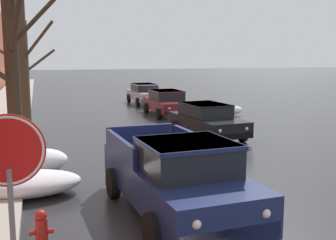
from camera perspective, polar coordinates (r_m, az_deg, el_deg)
The scene contains 12 objects.
snow_bank_near_corner_left at distance 10.82m, azimuth -18.77°, elevation -8.34°, with size 2.62×1.48×0.59m.
snow_bank_along_left_kerb at distance 23.32m, azimuth 6.80°, elevation 1.30°, with size 2.92×1.01×0.74m.
snow_bank_mid_block_left at distance 12.74m, azimuth -17.15°, elevation -5.43°, with size 1.62×1.14×0.70m.
bare_tree_second_along_sidewalk at distance 10.63m, azimuth -20.69°, elevation 7.28°, with size 2.35×3.27×6.05m.
bare_tree_mid_block at distance 18.73m, azimuth -19.52°, elevation 9.40°, with size 2.84×2.44×7.13m.
bare_tree_far_down_block at distance 21.99m, azimuth -19.18°, elevation 6.50°, with size 3.49×2.09×5.10m.
pickup_truck_darkblue_approaching_near_lane at distance 8.82m, azimuth 1.09°, elevation -7.75°, with size 2.39×5.21×1.76m.
sedan_black_parked_kerbside_close at distance 17.29m, azimuth 5.35°, elevation 0.04°, with size 2.28×4.28×1.42m.
sedan_maroon_parked_kerbside_mid at distance 23.73m, azimuth -0.12°, elevation 2.49°, with size 2.00×4.41×1.42m.
sedan_silver_parked_far_down_block at distance 29.31m, azimuth -3.23°, elevation 3.70°, with size 1.95×4.39×1.42m.
fire_hydrant at distance 7.92m, azimuth -17.04°, elevation -14.17°, with size 0.42×0.22×0.71m.
stop_sign_at_corner at distance 4.60m, azimuth -21.03°, elevation -7.06°, with size 0.76×0.06×2.83m.
Camera 1 is at (-4.72, -1.64, 3.41)m, focal length 44.24 mm.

